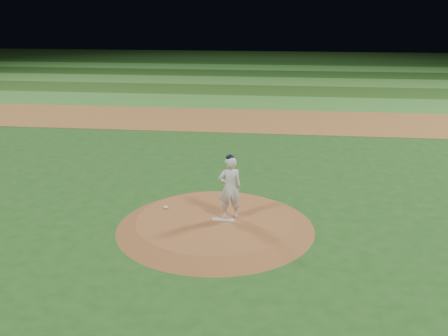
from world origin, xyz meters
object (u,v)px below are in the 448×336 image
object	(u,v)px
pitchers_mound	(215,223)
rosin_bag	(166,207)
pitching_rubber	(223,220)
pitcher_on_mound	(230,187)

from	to	relation	value
pitchers_mound	rosin_bag	size ratio (longest dim) A/B	41.68
rosin_bag	pitchers_mound	bearing A→B (deg)	-20.46
pitching_rubber	pitcher_on_mound	world-z (taller)	pitcher_on_mound
rosin_bag	pitcher_on_mound	size ratio (longest dim) A/B	0.07
pitching_rubber	rosin_bag	xyz separation A→B (m)	(-1.78, 0.65, 0.02)
pitcher_on_mound	rosin_bag	bearing A→B (deg)	166.59
pitchers_mound	pitcher_on_mound	distance (m)	1.11
pitching_rubber	pitchers_mound	bearing A→B (deg)	162.08
pitching_rubber	pitcher_on_mound	size ratio (longest dim) A/B	0.33
pitchers_mound	pitcher_on_mound	size ratio (longest dim) A/B	2.99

